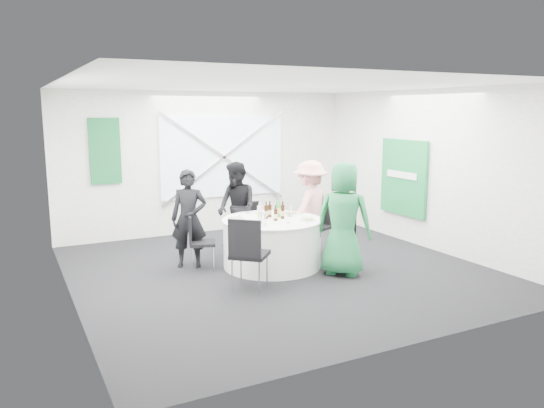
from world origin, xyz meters
name	(u,v)px	position (x,y,z in m)	size (l,w,h in m)	color
floor	(278,270)	(0.00, 0.00, 0.00)	(6.00, 6.00, 0.00)	black
ceiling	(278,85)	(0.00, 0.00, 2.80)	(6.00, 6.00, 0.00)	white
wall_back	(209,162)	(0.00, 3.00, 1.40)	(6.00, 6.00, 0.00)	silver
wall_front	(416,215)	(0.00, -3.00, 1.40)	(6.00, 6.00, 0.00)	silver
wall_left	(66,194)	(-3.00, 0.00, 1.40)	(6.00, 6.00, 0.00)	silver
wall_right	(429,170)	(3.00, 0.00, 1.40)	(6.00, 6.00, 0.00)	silver
window_panel	(223,157)	(0.30, 2.96, 1.50)	(2.60, 0.03, 1.60)	silver
window_brace_a	(224,157)	(0.30, 2.92, 1.50)	(0.05, 0.05, 3.16)	silver
window_brace_b	(224,157)	(0.30, 2.92, 1.50)	(0.05, 0.05, 3.16)	silver
green_banner	(105,151)	(-2.00, 2.95, 1.70)	(0.55, 0.04, 1.20)	#11592A
green_sign	(403,177)	(2.94, 0.60, 1.20)	(0.05, 1.20, 1.40)	#17803A
banquet_table	(272,243)	(0.00, 0.20, 0.38)	(1.56, 1.56, 0.76)	white
chair_back	(251,222)	(0.13, 1.27, 0.49)	(0.43, 0.44, 0.85)	black
chair_back_left	(198,238)	(-1.09, 0.59, 0.49)	(0.50, 0.49, 0.84)	black
chair_back_right	(319,221)	(1.12, 0.60, 0.54)	(0.55, 0.54, 0.93)	black
chair_front_right	(347,238)	(0.97, -0.45, 0.49)	(0.54, 0.53, 0.85)	black
chair_front_left	(248,249)	(-0.84, -0.74, 0.61)	(0.66, 0.66, 1.03)	black
person_man_back_left	(189,219)	(-1.15, 0.78, 0.77)	(0.56, 0.37, 1.54)	black
person_man_back	(237,208)	(-0.16, 1.21, 0.79)	(0.76, 0.42, 1.57)	black
person_woman_pink	(310,207)	(0.95, 0.63, 0.80)	(1.03, 0.48, 1.60)	pink
person_woman_green	(343,219)	(0.76, -0.64, 0.85)	(0.83, 0.54, 1.70)	#217B42
plate_back	(261,213)	(0.05, 0.69, 0.77)	(0.25, 0.25, 0.01)	white
plate_back_left	(235,218)	(-0.50, 0.48, 0.77)	(0.25, 0.25, 0.01)	white
plate_back_right	(291,213)	(0.46, 0.42, 0.78)	(0.28, 0.28, 0.04)	white
plate_front_right	(308,219)	(0.45, -0.13, 0.78)	(0.25, 0.25, 0.04)	white
plate_front_left	(255,225)	(-0.43, -0.11, 0.77)	(0.27, 0.27, 0.01)	white
napkin	(253,223)	(-0.46, -0.10, 0.80)	(0.19, 0.13, 0.05)	white
beer_bottle_a	(266,212)	(-0.06, 0.28, 0.87)	(0.06, 0.06, 0.27)	#3A1C0A
beer_bottle_b	(270,211)	(0.04, 0.37, 0.86)	(0.06, 0.06, 0.26)	#3A1C0A
beer_bottle_c	(283,212)	(0.16, 0.16, 0.87)	(0.06, 0.06, 0.28)	#3A1C0A
beer_bottle_d	(276,215)	(0.00, 0.07, 0.85)	(0.06, 0.06, 0.24)	#3A1C0A
green_water_bottle	(278,209)	(0.16, 0.31, 0.89)	(0.08, 0.08, 0.32)	green
clear_water_bottle	(260,213)	(-0.21, 0.19, 0.87)	(0.08, 0.08, 0.29)	silver
wine_glass_a	(265,216)	(-0.26, -0.09, 0.88)	(0.07, 0.07, 0.17)	white
wine_glass_b	(288,215)	(0.09, -0.16, 0.88)	(0.07, 0.07, 0.17)	white
wine_glass_c	(291,209)	(0.37, 0.25, 0.88)	(0.07, 0.07, 0.17)	white
wine_glass_d	(261,215)	(-0.28, 0.01, 0.88)	(0.07, 0.07, 0.17)	white
fork_a	(267,212)	(0.19, 0.74, 0.76)	(0.01, 0.15, 0.01)	silver
knife_a	(250,213)	(-0.12, 0.76, 0.76)	(0.01, 0.15, 0.01)	silver
fork_b	(249,225)	(-0.51, -0.06, 0.76)	(0.01, 0.15, 0.01)	silver
knife_b	(266,227)	(-0.34, -0.26, 0.76)	(0.01, 0.15, 0.01)	silver
fork_c	(306,222)	(0.35, -0.25, 0.76)	(0.01, 0.15, 0.01)	silver
knife_c	(309,219)	(0.53, -0.03, 0.76)	(0.01, 0.15, 0.01)	silver
fork_d	(239,216)	(-0.36, 0.65, 0.76)	(0.01, 0.15, 0.01)	silver
knife_d	(235,220)	(-0.55, 0.38, 0.76)	(0.01, 0.15, 0.01)	silver
fork_e	(298,214)	(0.56, 0.35, 0.76)	(0.01, 0.15, 0.01)	silver
knife_e	(279,212)	(0.36, 0.65, 0.76)	(0.01, 0.15, 0.01)	silver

